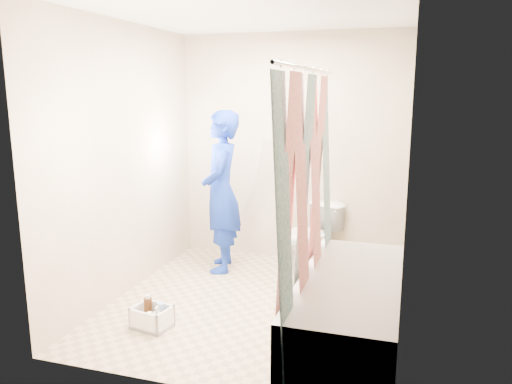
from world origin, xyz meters
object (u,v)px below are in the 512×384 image
(bathtub, at_px, (349,308))
(toilet, at_px, (312,237))
(plumber, at_px, (221,192))
(cleaning_caddy, at_px, (153,318))

(bathtub, distance_m, toilet, 1.55)
(plumber, distance_m, cleaning_caddy, 1.57)
(toilet, xyz_separation_m, plumber, (-0.88, -0.29, 0.48))
(bathtub, relative_size, plumber, 1.08)
(bathtub, xyz_separation_m, cleaning_caddy, (-1.48, -0.22, -0.19))
(toilet, distance_m, plumber, 1.04)
(toilet, bearing_deg, plumber, -137.36)
(bathtub, height_order, cleaning_caddy, bathtub)
(bathtub, relative_size, cleaning_caddy, 5.56)
(bathtub, bearing_deg, plumber, 140.91)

